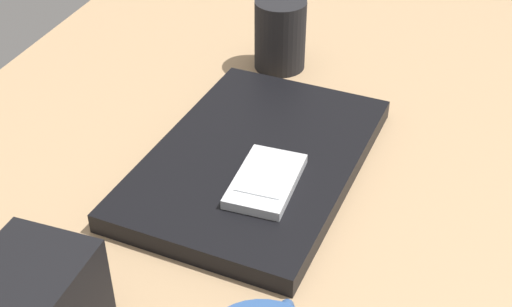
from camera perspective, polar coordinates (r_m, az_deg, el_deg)
The scene contains 4 objects.
desk_surface at distance 79.13cm, azimuth 0.43°, elevation -0.52°, with size 120.00×80.00×3.00cm, color tan.
laptop_closed at distance 74.66cm, azimuth -0.00°, elevation -0.56°, with size 32.35×21.33×2.21cm, color black.
cell_phone_on_laptop at distance 69.11cm, azimuth 0.84°, elevation -2.27°, with size 10.18×6.12×1.16cm.
pen_cup at distance 93.03cm, azimuth 2.03°, elevation 9.92°, with size 6.93×6.93×9.58cm, color black.
Camera 1 is at (-60.80, -19.20, 48.36)cm, focal length 47.72 mm.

